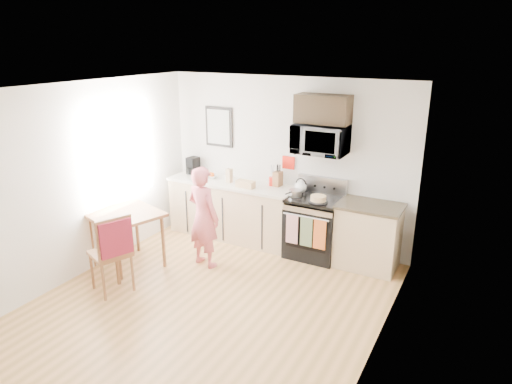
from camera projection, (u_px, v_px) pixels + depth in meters
The scene contains 28 objects.
floor at pixel (205, 308), 5.54m from camera, with size 4.60×4.60×0.00m, color #9E743D.
back_wall at pixel (286, 162), 7.06m from camera, with size 4.00×0.04×2.60m, color silver.
front_wall at pixel (13, 307), 3.21m from camera, with size 4.00×0.04×2.60m, color silver.
left_wall at pixel (76, 183), 6.03m from camera, with size 0.04×4.60×2.60m, color silver.
right_wall at pixel (378, 243), 4.24m from camera, with size 0.04×4.60×2.60m, color silver.
ceiling at pixel (196, 90), 4.72m from camera, with size 4.00×4.60×0.04m, color white.
window at pixel (120, 152), 6.60m from camera, with size 0.06×1.40×1.50m.
cabinet_left at pixel (233, 211), 7.43m from camera, with size 2.10×0.60×0.90m, color #CFAC85.
countertop_left at pixel (232, 183), 7.28m from camera, with size 2.14×0.64×0.04m, color beige.
cabinet_right at pixel (368, 237), 6.43m from camera, with size 0.84×0.60×0.90m, color #CFAC85.
countertop_right at pixel (371, 206), 6.28m from camera, with size 0.88×0.64×0.04m, color black.
range at pixel (314, 228), 6.77m from camera, with size 0.76×0.70×1.16m.
microwave at pixel (321, 139), 6.44m from camera, with size 0.76×0.51×0.42m, color #A7A7AB.
upper_cabinet at pixel (323, 109), 6.35m from camera, with size 0.76×0.35×0.40m, color black.
wall_art at pixel (219, 127), 7.43m from camera, with size 0.50×0.04×0.65m.
wall_trivet at pixel (288, 163), 7.02m from camera, with size 0.20×0.02×0.20m, color red.
person at pixel (203, 217), 6.40m from camera, with size 0.54×0.35×1.47m, color #BE344A.
dining_table at pixel (125, 219), 6.34m from camera, with size 0.95×0.95×0.82m.
chair at pixel (114, 245), 5.62m from camera, with size 0.62×0.59×1.07m.
knife_block at pixel (278, 179), 7.05m from camera, with size 0.11×0.15×0.23m, color brown.
utensil_crock at pixel (272, 177), 7.06m from camera, with size 0.11×0.11×0.33m.
fruit_bowl at pixel (212, 176), 7.49m from camera, with size 0.24×0.24×0.09m.
milk_carton at pixel (229, 176), 7.23m from camera, with size 0.08×0.08×0.22m, color tan.
coffee_maker at pixel (193, 166), 7.71m from camera, with size 0.18×0.25×0.28m.
bread_bag at pixel (245, 184), 7.00m from camera, with size 0.29×0.13×0.11m, color tan.
cake at pixel (318, 199), 6.42m from camera, with size 0.27×0.27×0.09m.
kettle at pixel (301, 187), 6.78m from camera, with size 0.18×0.18×0.23m.
pot at pixel (295, 193), 6.65m from camera, with size 0.19×0.32×0.10m.
Camera 1 is at (2.83, -3.95, 3.08)m, focal length 32.00 mm.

